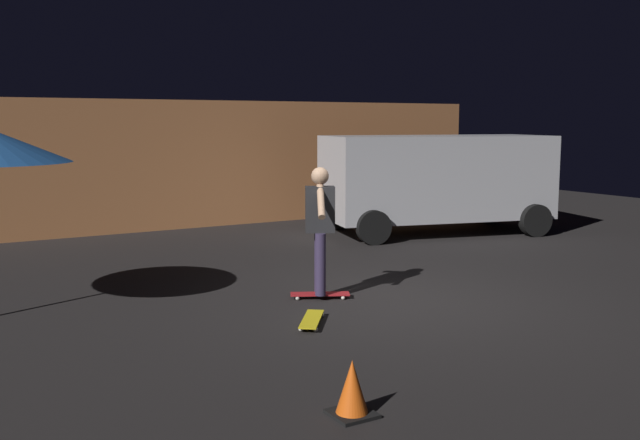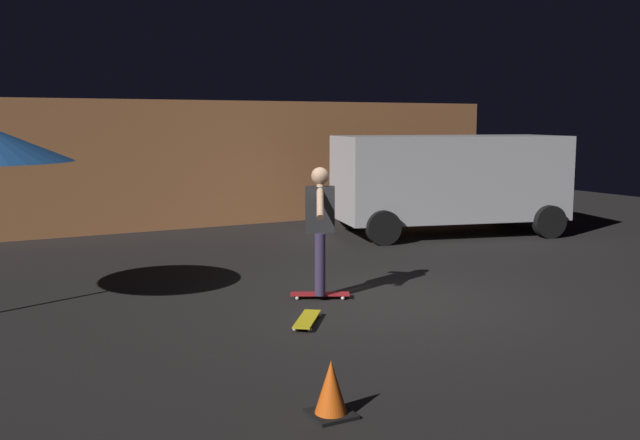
{
  "view_description": "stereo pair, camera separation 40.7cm",
  "coord_description": "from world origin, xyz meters",
  "px_view_note": "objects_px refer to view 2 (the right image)",
  "views": [
    {
      "loc": [
        -5.5,
        -7.45,
        2.33
      ],
      "look_at": [
        -0.75,
        0.56,
        1.05
      ],
      "focal_mm": 40.49,
      "sensor_mm": 36.0,
      "label": 1
    },
    {
      "loc": [
        -5.14,
        -7.65,
        2.33
      ],
      "look_at": [
        -0.75,
        0.56,
        1.05
      ],
      "focal_mm": 40.49,
      "sensor_mm": 36.0,
      "label": 2
    }
  ],
  "objects_px": {
    "traffic_cone": "(331,391)",
    "skater": "(320,221)",
    "skateboard_spare": "(307,319)",
    "parked_van": "(449,178)",
    "skateboard_ridden": "(320,294)"
  },
  "relations": [
    {
      "from": "parked_van",
      "to": "skater",
      "type": "height_order",
      "value": "parked_van"
    },
    {
      "from": "skateboard_spare",
      "to": "traffic_cone",
      "type": "distance_m",
      "value": 2.64
    },
    {
      "from": "skateboard_ridden",
      "to": "skateboard_spare",
      "type": "distance_m",
      "value": 1.22
    },
    {
      "from": "skateboard_spare",
      "to": "traffic_cone",
      "type": "height_order",
      "value": "traffic_cone"
    },
    {
      "from": "skateboard_ridden",
      "to": "traffic_cone",
      "type": "height_order",
      "value": "traffic_cone"
    },
    {
      "from": "skateboard_spare",
      "to": "traffic_cone",
      "type": "relative_size",
      "value": 1.61
    },
    {
      "from": "traffic_cone",
      "to": "skateboard_spare",
      "type": "bearing_deg",
      "value": 67.0
    },
    {
      "from": "skateboard_spare",
      "to": "traffic_cone",
      "type": "bearing_deg",
      "value": -113.0
    },
    {
      "from": "traffic_cone",
      "to": "skater",
      "type": "bearing_deg",
      "value": 63.15
    },
    {
      "from": "parked_van",
      "to": "traffic_cone",
      "type": "distance_m",
      "value": 9.77
    },
    {
      "from": "skateboard_ridden",
      "to": "traffic_cone",
      "type": "distance_m",
      "value": 3.84
    },
    {
      "from": "parked_van",
      "to": "skateboard_ridden",
      "type": "distance_m",
      "value": 6.25
    },
    {
      "from": "parked_van",
      "to": "traffic_cone",
      "type": "height_order",
      "value": "parked_van"
    },
    {
      "from": "skateboard_ridden",
      "to": "skateboard_spare",
      "type": "bearing_deg",
      "value": -125.17
    },
    {
      "from": "skateboard_ridden",
      "to": "traffic_cone",
      "type": "xyz_separation_m",
      "value": [
        -1.73,
        -3.42,
        0.16
      ]
    }
  ]
}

